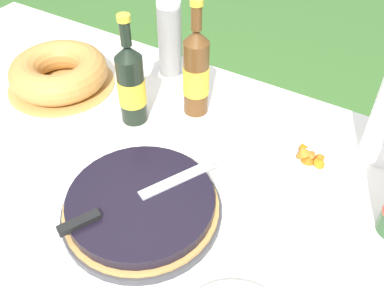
{
  "coord_description": "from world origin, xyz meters",
  "views": [
    {
      "loc": [
        0.59,
        -0.62,
        1.54
      ],
      "look_at": [
        0.19,
        0.04,
        0.82
      ],
      "focal_mm": 40.0,
      "sensor_mm": 36.0,
      "label": 1
    }
  ],
  "objects_px": {
    "berry_tart": "(141,206)",
    "snack_plate_far": "(307,159)",
    "bundt_cake": "(59,72)",
    "juice_bottle_red": "(131,84)",
    "serving_knife": "(128,201)",
    "cider_bottle_amber": "(196,73)",
    "cup_stack": "(170,41)"
  },
  "relations": [
    {
      "from": "berry_tart",
      "to": "snack_plate_far",
      "type": "relative_size",
      "value": 1.84
    },
    {
      "from": "bundt_cake",
      "to": "juice_bottle_red",
      "type": "height_order",
      "value": "juice_bottle_red"
    },
    {
      "from": "serving_knife",
      "to": "juice_bottle_red",
      "type": "relative_size",
      "value": 1.09
    },
    {
      "from": "cider_bottle_amber",
      "to": "snack_plate_far",
      "type": "height_order",
      "value": "cider_bottle_amber"
    },
    {
      "from": "bundt_cake",
      "to": "cup_stack",
      "type": "distance_m",
      "value": 0.36
    },
    {
      "from": "berry_tart",
      "to": "juice_bottle_red",
      "type": "relative_size",
      "value": 1.14
    },
    {
      "from": "cup_stack",
      "to": "bundt_cake",
      "type": "bearing_deg",
      "value": -138.99
    },
    {
      "from": "cup_stack",
      "to": "snack_plate_far",
      "type": "xyz_separation_m",
      "value": [
        0.52,
        -0.15,
        -0.11
      ]
    },
    {
      "from": "cider_bottle_amber",
      "to": "cup_stack",
      "type": "bearing_deg",
      "value": 144.74
    },
    {
      "from": "snack_plate_far",
      "to": "cup_stack",
      "type": "bearing_deg",
      "value": 163.4
    },
    {
      "from": "bundt_cake",
      "to": "cider_bottle_amber",
      "type": "bearing_deg",
      "value": 14.83
    },
    {
      "from": "berry_tart",
      "to": "snack_plate_far",
      "type": "xyz_separation_m",
      "value": [
        0.26,
        0.35,
        -0.02
      ]
    },
    {
      "from": "serving_knife",
      "to": "snack_plate_far",
      "type": "bearing_deg",
      "value": -9.16
    },
    {
      "from": "cup_stack",
      "to": "cider_bottle_amber",
      "type": "relative_size",
      "value": 0.75
    },
    {
      "from": "juice_bottle_red",
      "to": "bundt_cake",
      "type": "bearing_deg",
      "value": 177.65
    },
    {
      "from": "serving_knife",
      "to": "bundt_cake",
      "type": "bearing_deg",
      "value": 85.38
    },
    {
      "from": "cider_bottle_amber",
      "to": "berry_tart",
      "type": "bearing_deg",
      "value": -76.64
    },
    {
      "from": "berry_tart",
      "to": "cider_bottle_amber",
      "type": "relative_size",
      "value": 1.07
    },
    {
      "from": "cider_bottle_amber",
      "to": "juice_bottle_red",
      "type": "relative_size",
      "value": 1.07
    },
    {
      "from": "cider_bottle_amber",
      "to": "snack_plate_far",
      "type": "distance_m",
      "value": 0.37
    },
    {
      "from": "bundt_cake",
      "to": "snack_plate_far",
      "type": "distance_m",
      "value": 0.78
    },
    {
      "from": "serving_knife",
      "to": "snack_plate_far",
      "type": "relative_size",
      "value": 1.76
    },
    {
      "from": "berry_tart",
      "to": "cup_stack",
      "type": "distance_m",
      "value": 0.58
    },
    {
      "from": "juice_bottle_red",
      "to": "snack_plate_far",
      "type": "bearing_deg",
      "value": 10.1
    },
    {
      "from": "serving_knife",
      "to": "bundt_cake",
      "type": "height_order",
      "value": "bundt_cake"
    },
    {
      "from": "cider_bottle_amber",
      "to": "bundt_cake",
      "type": "bearing_deg",
      "value": -165.17
    },
    {
      "from": "cider_bottle_amber",
      "to": "serving_knife",
      "type": "bearing_deg",
      "value": -79.17
    },
    {
      "from": "serving_knife",
      "to": "snack_plate_far",
      "type": "xyz_separation_m",
      "value": [
        0.27,
        0.38,
        -0.05
      ]
    },
    {
      "from": "serving_knife",
      "to": "cup_stack",
      "type": "height_order",
      "value": "cup_stack"
    },
    {
      "from": "berry_tart",
      "to": "bundt_cake",
      "type": "relative_size",
      "value": 1.1
    },
    {
      "from": "bundt_cake",
      "to": "cider_bottle_amber",
      "type": "relative_size",
      "value": 0.97
    },
    {
      "from": "berry_tart",
      "to": "cup_stack",
      "type": "xyz_separation_m",
      "value": [
        -0.26,
        0.51,
        0.1
      ]
    }
  ]
}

